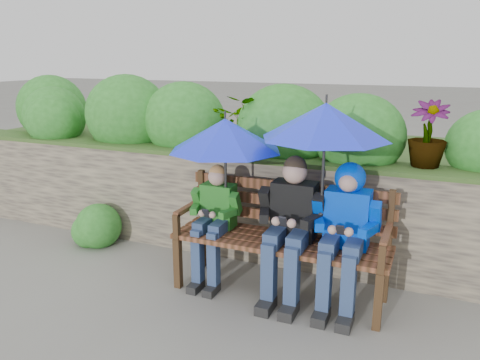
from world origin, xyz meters
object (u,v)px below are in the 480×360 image
at_px(umbrella_left, 225,135).
at_px(boy_left, 214,217).
at_px(park_bench, 282,231).
at_px(boy_middle, 290,222).
at_px(umbrella_right, 325,121).
at_px(boy_right, 345,225).

bearing_deg(umbrella_left, boy_left, -163.09).
relative_size(park_bench, umbrella_left, 1.87).
relative_size(boy_middle, umbrella_left, 1.24).
bearing_deg(umbrella_left, park_bench, 5.18).
bearing_deg(boy_middle, umbrella_right, 4.74).
bearing_deg(boy_right, umbrella_left, 178.40).
bearing_deg(boy_right, park_bench, 172.02).
bearing_deg(boy_left, boy_middle, -1.16).
height_order(boy_left, umbrella_left, umbrella_left).
xyz_separation_m(park_bench, boy_middle, (0.09, -0.09, 0.12)).
distance_m(park_bench, boy_left, 0.60).
relative_size(park_bench, boy_left, 1.71).
distance_m(boy_middle, umbrella_left, 0.88).
bearing_deg(boy_right, boy_middle, -178.00).
bearing_deg(park_bench, boy_left, -172.84).
xyz_separation_m(park_bench, boy_right, (0.52, -0.07, 0.16)).
xyz_separation_m(park_bench, boy_left, (-0.59, -0.07, 0.07)).
height_order(umbrella_left, umbrella_right, umbrella_right).
bearing_deg(boy_middle, boy_left, 178.84).
bearing_deg(boy_middle, park_bench, 135.95).
distance_m(boy_right, umbrella_right, 0.81).
distance_m(park_bench, boy_right, 0.55).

